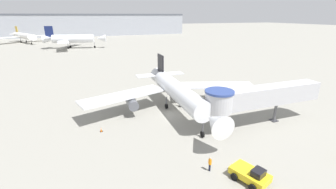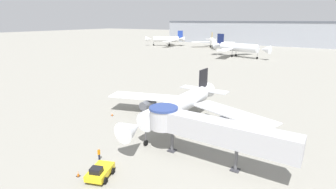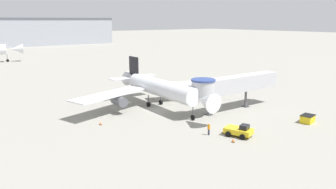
{
  "view_description": "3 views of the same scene",
  "coord_description": "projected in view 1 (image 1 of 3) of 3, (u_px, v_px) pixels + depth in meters",
  "views": [
    {
      "loc": [
        -13.13,
        -33.01,
        16.36
      ],
      "look_at": [
        -2.04,
        -3.57,
        5.19
      ],
      "focal_mm": 24.0,
      "sensor_mm": 36.0,
      "label": 1
    },
    {
      "loc": [
        23.02,
        -37.13,
        18.23
      ],
      "look_at": [
        -0.97,
        1.38,
        5.26
      ],
      "focal_mm": 28.0,
      "sensor_mm": 36.0,
      "label": 2
    },
    {
      "loc": [
        -32.58,
        -47.42,
        16.07
      ],
      "look_at": [
        0.55,
        -2.71,
        3.35
      ],
      "focal_mm": 35.0,
      "sensor_mm": 36.0,
      "label": 3
    }
  ],
  "objects": [
    {
      "name": "traffic_cone_port_wing",
      "position": [
        101.0,
        130.0,
        33.26
      ],
      "size": [
        0.41,
        0.41,
        0.68
      ],
      "color": "black",
      "rests_on": "ground_plane"
    },
    {
      "name": "background_jet_gold_tail",
      "position": [
        24.0,
        36.0,
        138.8
      ],
      "size": [
        27.7,
        30.52,
        9.59
      ],
      "rotation": [
        0.0,
        0.0,
        0.48
      ],
      "color": "white",
      "rests_on": "ground_plane"
    },
    {
      "name": "ground_crew_marshaller",
      "position": [
        210.0,
        163.0,
        24.65
      ],
      "size": [
        0.23,
        0.35,
        1.75
      ],
      "rotation": [
        0.0,
        0.0,
        4.79
      ],
      "color": "#1E2338",
      "rests_on": "ground_plane"
    },
    {
      "name": "traffic_cone_near_nose",
      "position": [
        231.0,
        167.0,
        25.02
      ],
      "size": [
        0.49,
        0.49,
        0.8
      ],
      "color": "black",
      "rests_on": "ground_plane"
    },
    {
      "name": "main_airplane",
      "position": [
        177.0,
        91.0,
        39.44
      ],
      "size": [
        33.59,
        26.75,
        8.69
      ],
      "rotation": [
        0.0,
        0.0,
        -0.02
      ],
      "color": "silver",
      "rests_on": "ground_plane"
    },
    {
      "name": "background_jet_navy_tail",
      "position": [
        72.0,
        39.0,
        115.05
      ],
      "size": [
        30.91,
        29.58,
        11.2
      ],
      "rotation": [
        0.0,
        0.0,
        1.33
      ],
      "color": "silver",
      "rests_on": "ground_plane"
    },
    {
      "name": "ground_plane",
      "position": [
        172.0,
        115.0,
        38.95
      ],
      "size": [
        800.0,
        800.0,
        0.0
      ],
      "primitive_type": "plane",
      "color": "gray"
    },
    {
      "name": "jet_bridge",
      "position": [
        257.0,
        97.0,
        33.88
      ],
      "size": [
        20.06,
        4.09,
        6.42
      ],
      "rotation": [
        0.0,
        0.0,
        -0.01
      ],
      "color": "#B7B7BC",
      "rests_on": "ground_plane"
    },
    {
      "name": "terminal_building",
      "position": [
        80.0,
        25.0,
        186.12
      ],
      "size": [
        175.76,
        22.68,
        17.36
      ],
      "color": "#999EA8",
      "rests_on": "ground_plane"
    },
    {
      "name": "pushback_tug_yellow",
      "position": [
        251.0,
        174.0,
        23.19
      ],
      "size": [
        3.39,
        4.31,
        1.8
      ],
      "rotation": [
        0.0,
        0.0,
        0.34
      ],
      "color": "yellow",
      "rests_on": "ground_plane"
    }
  ]
}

